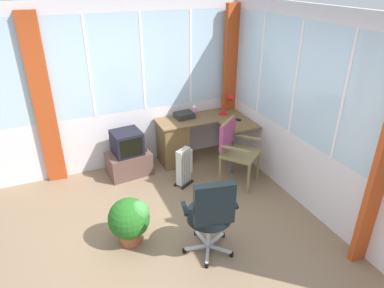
{
  "coord_description": "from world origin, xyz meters",
  "views": [
    {
      "loc": [
        -0.95,
        -3.01,
        2.87
      ],
      "look_at": [
        0.66,
        0.76,
        0.81
      ],
      "focal_mm": 32.21,
      "sensor_mm": 36.0,
      "label": 1
    }
  ],
  "objects_px": {
    "potted_plant": "(130,219)",
    "desk_lamp": "(229,102)",
    "tv_remote": "(236,119)",
    "wooden_armchair": "(233,144)",
    "office_chair": "(211,212)",
    "paper_tray": "(184,115)",
    "desk": "(179,140)",
    "spray_bottle": "(194,111)",
    "space_heater": "(185,166)",
    "tv_on_stand": "(128,156)"
  },
  "relations": [
    {
      "from": "potted_plant",
      "to": "desk_lamp",
      "type": "bearing_deg",
      "value": 35.89
    },
    {
      "from": "tv_remote",
      "to": "wooden_armchair",
      "type": "relative_size",
      "value": 0.15
    },
    {
      "from": "wooden_armchair",
      "to": "tv_remote",
      "type": "bearing_deg",
      "value": 56.39
    },
    {
      "from": "desk_lamp",
      "to": "office_chair",
      "type": "distance_m",
      "value": 2.47
    },
    {
      "from": "wooden_armchair",
      "to": "potted_plant",
      "type": "relative_size",
      "value": 1.68
    },
    {
      "from": "paper_tray",
      "to": "desk",
      "type": "bearing_deg",
      "value": -142.73
    },
    {
      "from": "paper_tray",
      "to": "office_chair",
      "type": "relative_size",
      "value": 0.3
    },
    {
      "from": "spray_bottle",
      "to": "wooden_armchair",
      "type": "distance_m",
      "value": 0.98
    },
    {
      "from": "tv_remote",
      "to": "wooden_armchair",
      "type": "height_order",
      "value": "wooden_armchair"
    },
    {
      "from": "tv_remote",
      "to": "space_heater",
      "type": "height_order",
      "value": "tv_remote"
    },
    {
      "from": "tv_remote",
      "to": "tv_on_stand",
      "type": "bearing_deg",
      "value": 138.34
    },
    {
      "from": "wooden_armchair",
      "to": "tv_on_stand",
      "type": "height_order",
      "value": "wooden_armchair"
    },
    {
      "from": "desk_lamp",
      "to": "wooden_armchair",
      "type": "height_order",
      "value": "desk_lamp"
    },
    {
      "from": "desk_lamp",
      "to": "potted_plant",
      "type": "height_order",
      "value": "desk_lamp"
    },
    {
      "from": "desk_lamp",
      "to": "spray_bottle",
      "type": "bearing_deg",
      "value": 165.17
    },
    {
      "from": "paper_tray",
      "to": "spray_bottle",
      "type": "bearing_deg",
      "value": -4.28
    },
    {
      "from": "desk",
      "to": "wooden_armchair",
      "type": "distance_m",
      "value": 1.01
    },
    {
      "from": "office_chair",
      "to": "potted_plant",
      "type": "xyz_separation_m",
      "value": [
        -0.76,
        0.54,
        -0.25
      ]
    },
    {
      "from": "desk",
      "to": "desk_lamp",
      "type": "bearing_deg",
      "value": -3.08
    },
    {
      "from": "desk",
      "to": "space_heater",
      "type": "bearing_deg",
      "value": -103.64
    },
    {
      "from": "desk_lamp",
      "to": "potted_plant",
      "type": "relative_size",
      "value": 0.6
    },
    {
      "from": "spray_bottle",
      "to": "potted_plant",
      "type": "relative_size",
      "value": 0.37
    },
    {
      "from": "spray_bottle",
      "to": "potted_plant",
      "type": "bearing_deg",
      "value": -132.58
    },
    {
      "from": "spray_bottle",
      "to": "office_chair",
      "type": "bearing_deg",
      "value": -109.12
    },
    {
      "from": "desk_lamp",
      "to": "tv_on_stand",
      "type": "relative_size",
      "value": 0.48
    },
    {
      "from": "spray_bottle",
      "to": "space_heater",
      "type": "bearing_deg",
      "value": -122.94
    },
    {
      "from": "desk",
      "to": "space_heater",
      "type": "height_order",
      "value": "desk"
    },
    {
      "from": "tv_remote",
      "to": "wooden_armchair",
      "type": "distance_m",
      "value": 0.65
    },
    {
      "from": "tv_remote",
      "to": "office_chair",
      "type": "xyz_separation_m",
      "value": [
        -1.32,
        -1.8,
        -0.16
      ]
    },
    {
      "from": "desk_lamp",
      "to": "paper_tray",
      "type": "xyz_separation_m",
      "value": [
        -0.73,
        0.16,
        -0.18
      ]
    },
    {
      "from": "tv_remote",
      "to": "office_chair",
      "type": "distance_m",
      "value": 2.23
    },
    {
      "from": "tv_on_stand",
      "to": "desk",
      "type": "bearing_deg",
      "value": 2.34
    },
    {
      "from": "desk_lamp",
      "to": "wooden_armchair",
      "type": "distance_m",
      "value": 0.92
    },
    {
      "from": "tv_remote",
      "to": "space_heater",
      "type": "relative_size",
      "value": 0.26
    },
    {
      "from": "spray_bottle",
      "to": "wooden_armchair",
      "type": "height_order",
      "value": "wooden_armchair"
    },
    {
      "from": "spray_bottle",
      "to": "tv_remote",
      "type": "bearing_deg",
      "value": -35.61
    },
    {
      "from": "tv_remote",
      "to": "paper_tray",
      "type": "xyz_separation_m",
      "value": [
        -0.73,
        0.41,
        0.03
      ]
    },
    {
      "from": "office_chair",
      "to": "potted_plant",
      "type": "relative_size",
      "value": 1.73
    },
    {
      "from": "office_chair",
      "to": "space_heater",
      "type": "height_order",
      "value": "office_chair"
    },
    {
      "from": "desk",
      "to": "spray_bottle",
      "type": "height_order",
      "value": "spray_bottle"
    },
    {
      "from": "tv_remote",
      "to": "desk",
      "type": "bearing_deg",
      "value": 128.29
    },
    {
      "from": "desk",
      "to": "paper_tray",
      "type": "xyz_separation_m",
      "value": [
        0.15,
        0.11,
        0.37
      ]
    },
    {
      "from": "spray_bottle",
      "to": "potted_plant",
      "type": "xyz_separation_m",
      "value": [
        -1.52,
        -1.66,
        -0.51
      ]
    },
    {
      "from": "office_chair",
      "to": "tv_on_stand",
      "type": "xyz_separation_m",
      "value": [
        -0.41,
        2.06,
        -0.26
      ]
    },
    {
      "from": "paper_tray",
      "to": "tv_on_stand",
      "type": "height_order",
      "value": "paper_tray"
    },
    {
      "from": "tv_remote",
      "to": "potted_plant",
      "type": "bearing_deg",
      "value": 178.14
    },
    {
      "from": "spray_bottle",
      "to": "wooden_armchair",
      "type": "xyz_separation_m",
      "value": [
        0.21,
        -0.93,
        -0.22
      ]
    },
    {
      "from": "tv_remote",
      "to": "potted_plant",
      "type": "height_order",
      "value": "tv_remote"
    },
    {
      "from": "space_heater",
      "to": "office_chair",
      "type": "bearing_deg",
      "value": -101.01
    },
    {
      "from": "tv_on_stand",
      "to": "paper_tray",
      "type": "bearing_deg",
      "value": 8.48
    }
  ]
}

